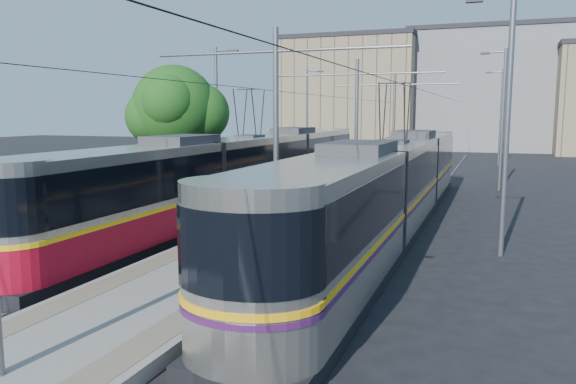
% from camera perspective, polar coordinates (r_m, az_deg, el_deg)
% --- Properties ---
extents(ground, '(160.00, 160.00, 0.00)m').
position_cam_1_polar(ground, '(13.29, -14.20, -11.59)').
color(ground, black).
rests_on(ground, ground).
extents(platform, '(4.00, 50.00, 0.30)m').
position_cam_1_polar(platform, '(28.52, 5.44, -0.61)').
color(platform, gray).
rests_on(platform, ground).
extents(tactile_strip_left, '(0.70, 50.00, 0.01)m').
position_cam_1_polar(tactile_strip_left, '(28.89, 2.66, -0.16)').
color(tactile_strip_left, gray).
rests_on(tactile_strip_left, platform).
extents(tactile_strip_right, '(0.70, 50.00, 0.01)m').
position_cam_1_polar(tactile_strip_right, '(28.16, 8.30, -0.44)').
color(tactile_strip_right, gray).
rests_on(tactile_strip_right, platform).
extents(rails, '(8.71, 70.00, 0.03)m').
position_cam_1_polar(rails, '(28.54, 5.44, -0.87)').
color(rails, gray).
rests_on(rails, ground).
extents(tram_left, '(2.43, 30.29, 5.50)m').
position_cam_1_polar(tram_left, '(26.47, -3.90, 2.14)').
color(tram_left, black).
rests_on(tram_left, ground).
extents(tram_right, '(2.43, 28.18, 5.50)m').
position_cam_1_polar(tram_right, '(21.60, 10.56, 1.11)').
color(tram_right, black).
rests_on(tram_right, ground).
extents(catenary, '(9.20, 70.00, 7.00)m').
position_cam_1_polar(catenary, '(25.46, 3.91, 8.26)').
color(catenary, slate).
rests_on(catenary, platform).
extents(street_lamps, '(15.18, 38.22, 8.00)m').
position_cam_1_polar(street_lamps, '(32.08, 7.39, 7.55)').
color(street_lamps, slate).
rests_on(street_lamps, ground).
extents(shelter, '(0.78, 1.12, 2.31)m').
position_cam_1_polar(shelter, '(22.50, 3.41, 0.60)').
color(shelter, black).
rests_on(shelter, platform).
extents(tree, '(4.69, 4.34, 6.82)m').
position_cam_1_polar(tree, '(29.17, -10.80, 8.27)').
color(tree, '#382314').
rests_on(tree, ground).
extents(building_left, '(16.32, 12.24, 13.72)m').
position_cam_1_polar(building_left, '(72.38, 6.64, 9.90)').
color(building_left, gray).
rests_on(building_left, ground).
extents(building_centre, '(18.36, 14.28, 14.39)m').
position_cam_1_polar(building_centre, '(74.33, 19.65, 9.70)').
color(building_centre, gray).
rests_on(building_centre, ground).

